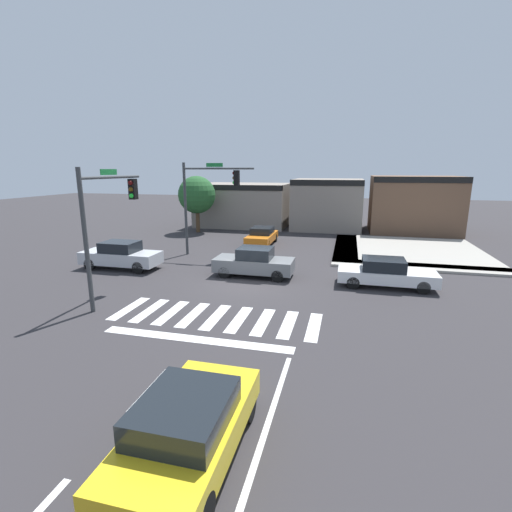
{
  "coord_description": "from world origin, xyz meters",
  "views": [
    {
      "loc": [
        4.8,
        -17.2,
        5.64
      ],
      "look_at": [
        0.36,
        0.57,
        1.32
      ],
      "focal_mm": 25.84,
      "sensor_mm": 36.0,
      "label": 1
    }
  ],
  "objects": [
    {
      "name": "roadside_tree",
      "position": [
        -8.5,
        14.0,
        3.38
      ],
      "size": [
        3.35,
        3.35,
        5.08
      ],
      "color": "#4C3823",
      "rests_on": "ground_plane"
    },
    {
      "name": "bike_detector_marking",
      "position": [
        1.8,
        -8.75,
        0.0
      ],
      "size": [
        1.12,
        1.12,
        0.01
      ],
      "color": "yellow",
      "rests_on": "ground_plane"
    },
    {
      "name": "crosswalk_near",
      "position": [
        0.0,
        -4.5,
        0.0
      ],
      "size": [
        8.09,
        2.59,
        0.01
      ],
      "color": "silver",
      "rests_on": "ground_plane"
    },
    {
      "name": "car_yellow",
      "position": [
        2.01,
        -11.48,
        0.74
      ],
      "size": [
        1.87,
        4.12,
        1.45
      ],
      "rotation": [
        0.0,
        0.0,
        1.57
      ],
      "color": "gold",
      "rests_on": "ground_plane"
    },
    {
      "name": "car_orange",
      "position": [
        -1.48,
        9.81,
        0.67
      ],
      "size": [
        1.75,
        4.11,
        1.33
      ],
      "rotation": [
        0.0,
        0.0,
        -1.57
      ],
      "color": "orange",
      "rests_on": "ground_plane"
    },
    {
      "name": "storefront_row",
      "position": [
        2.4,
        19.11,
        2.34
      ],
      "size": [
        24.33,
        6.59,
        5.04
      ],
      "color": "gray",
      "rests_on": "ground_plane"
    },
    {
      "name": "traffic_signal_northwest",
      "position": [
        -4.1,
        5.39,
        4.21
      ],
      "size": [
        4.78,
        0.32,
        6.07
      ],
      "color": "#383A3D",
      "rests_on": "ground_plane"
    },
    {
      "name": "car_white",
      "position": [
        6.76,
        1.18,
        0.69
      ],
      "size": [
        4.63,
        1.75,
        1.4
      ],
      "color": "white",
      "rests_on": "ground_plane"
    },
    {
      "name": "traffic_signal_southwest",
      "position": [
        -5.04,
        -3.63,
        3.93
      ],
      "size": [
        0.32,
        4.16,
        5.73
      ],
      "rotation": [
        0.0,
        0.0,
        1.57
      ],
      "color": "#383A3D",
      "rests_on": "ground_plane"
    },
    {
      "name": "curb_corner_northeast",
      "position": [
        8.49,
        9.42,
        0.07
      ],
      "size": [
        10.0,
        10.6,
        0.15
      ],
      "color": "#9E998E",
      "rests_on": "ground_plane"
    },
    {
      "name": "car_silver",
      "position": [
        -7.82,
        1.01,
        0.79
      ],
      "size": [
        4.55,
        1.71,
        1.59
      ],
      "color": "#B7BABF",
      "rests_on": "ground_plane"
    },
    {
      "name": "ground_plane",
      "position": [
        0.0,
        0.0,
        0.0
      ],
      "size": [
        120.0,
        120.0,
        0.0
      ],
      "primitive_type": "plane",
      "color": "#302D30"
    },
    {
      "name": "car_gray",
      "position": [
        0.06,
        1.39,
        0.76
      ],
      "size": [
        4.23,
        1.75,
        1.57
      ],
      "color": "slate",
      "rests_on": "ground_plane"
    },
    {
      "name": "lane_markings",
      "position": [
        1.11,
        -12.02,
        0.0
      ],
      "size": [
        6.8,
        20.25,
        0.01
      ],
      "color": "white",
      "rests_on": "ground_plane"
    }
  ]
}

